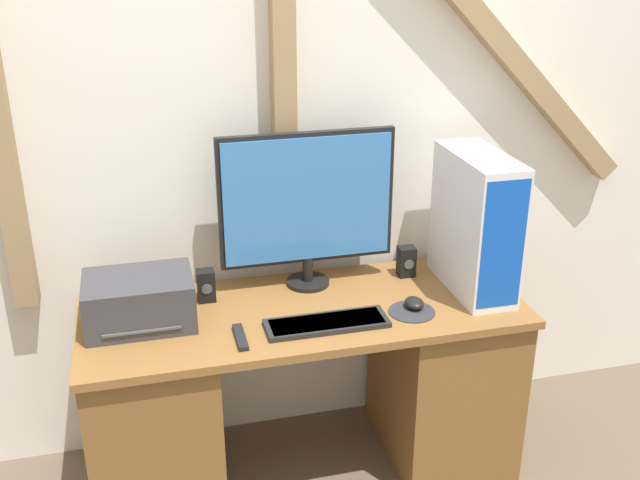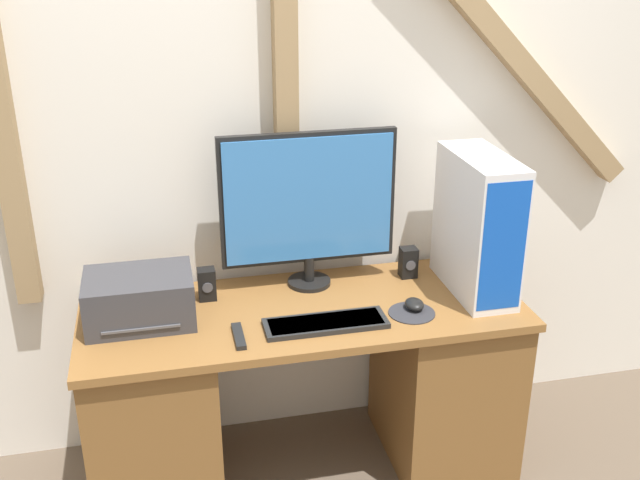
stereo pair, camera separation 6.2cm
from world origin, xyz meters
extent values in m
cube|color=white|center=(0.00, 0.65, 1.35)|extent=(6.40, 0.05, 2.70)
cube|color=#9E7F56|center=(0.87, 0.59, 1.49)|extent=(1.01, 0.08, 1.01)
cube|color=#9E7F56|center=(-0.95, 0.59, 1.31)|extent=(0.08, 0.08, 1.22)
cube|color=#9E7F56|center=(0.00, 0.59, 1.70)|extent=(0.08, 0.08, 1.02)
cube|color=brown|center=(0.00, 0.30, 0.69)|extent=(1.56, 0.60, 0.03)
cube|color=brown|center=(-0.55, 0.30, 0.34)|extent=(0.44, 0.55, 0.67)
cube|color=brown|center=(0.55, 0.30, 0.34)|extent=(0.44, 0.55, 0.67)
cylinder|color=black|center=(0.06, 0.48, 0.71)|extent=(0.16, 0.16, 0.02)
cylinder|color=black|center=(0.06, 0.48, 0.77)|extent=(0.04, 0.04, 0.10)
cube|color=black|center=(0.06, 0.49, 1.04)|extent=(0.65, 0.03, 0.49)
cube|color=#387AC6|center=(0.06, 0.48, 1.04)|extent=(0.61, 0.01, 0.46)
cube|color=black|center=(0.05, 0.16, 0.71)|extent=(0.42, 0.14, 0.02)
cube|color=#424242|center=(0.05, 0.16, 0.72)|extent=(0.39, 0.12, 0.01)
cylinder|color=#2D2D33|center=(0.36, 0.18, 0.70)|extent=(0.16, 0.16, 0.00)
ellipsoid|color=black|center=(0.38, 0.20, 0.72)|extent=(0.07, 0.08, 0.04)
cube|color=white|center=(0.64, 0.31, 0.96)|extent=(0.18, 0.43, 0.51)
cube|color=blue|center=(0.64, 0.10, 0.96)|extent=(0.16, 0.01, 0.46)
cube|color=#38383D|center=(-0.56, 0.34, 0.79)|extent=(0.36, 0.26, 0.17)
cube|color=#515156|center=(-0.56, 0.26, 0.74)|extent=(0.25, 0.12, 0.01)
cube|color=black|center=(-0.33, 0.45, 0.76)|extent=(0.06, 0.06, 0.12)
cylinder|color=#47474C|center=(-0.33, 0.42, 0.76)|extent=(0.04, 0.00, 0.04)
cube|color=black|center=(0.44, 0.46, 0.76)|extent=(0.06, 0.06, 0.12)
cylinder|color=#47474C|center=(0.44, 0.43, 0.76)|extent=(0.04, 0.00, 0.04)
cube|color=black|center=(-0.25, 0.14, 0.71)|extent=(0.03, 0.16, 0.02)
camera|label=1|loc=(-0.52, -1.98, 1.96)|focal=42.00mm
camera|label=2|loc=(-0.46, -2.00, 1.96)|focal=42.00mm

